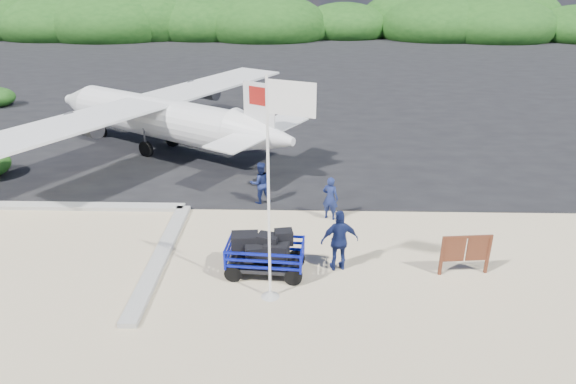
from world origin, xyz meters
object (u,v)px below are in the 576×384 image
signboard (462,273)px  crew_a (330,198)px  flagpole (270,296)px  crew_c (340,240)px  baggage_cart (266,273)px  crew_b (260,183)px

signboard → crew_a: crew_a is taller
flagpole → signboard: flagpole is taller
flagpole → crew_a: (1.91, 4.90, 0.82)m
crew_c → crew_a: bearing=-98.7°
flagpole → signboard: (5.75, 1.32, 0.00)m
baggage_cart → crew_c: bearing=12.9°
crew_a → crew_c: size_ratio=0.83×
crew_a → flagpole: bearing=91.7°
crew_b → crew_c: 5.42m
crew_a → crew_b: (-2.63, 1.28, 0.03)m
baggage_cart → crew_b: bearing=100.4°
baggage_cart → crew_c: (2.22, 0.33, 0.98)m
crew_a → signboard: bearing=160.1°
baggage_cart → flagpole: 1.19m
baggage_cart → crew_a: crew_a is taller
signboard → crew_a: (-3.84, 3.58, 0.82)m
flagpole → crew_c: flagpole is taller
crew_b → crew_c: bearing=101.2°
baggage_cart → crew_a: bearing=64.9°
baggage_cart → crew_c: size_ratio=1.26×
flagpole → crew_c: bearing=36.7°
baggage_cart → signboard: 5.96m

